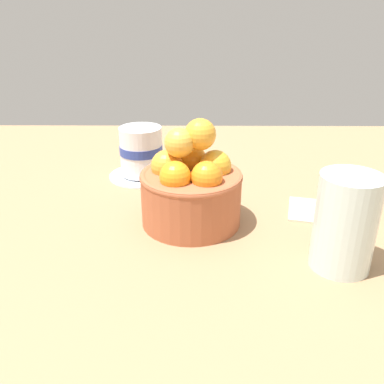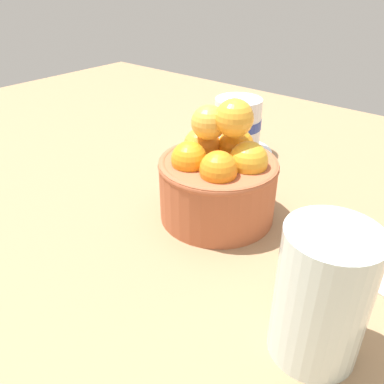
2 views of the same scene
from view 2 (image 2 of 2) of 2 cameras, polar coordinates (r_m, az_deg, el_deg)
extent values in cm
cube|color=#997551|center=(50.63, 3.48, -5.29)|extent=(154.72, 103.60, 4.12)
cylinder|color=#AD5938|center=(47.51, 3.70, 0.41)|extent=(13.90, 13.90, 7.48)
torus|color=#AD5938|center=(45.95, 3.83, 4.03)|extent=(14.10, 14.10, 1.00)
sphere|color=orange|center=(48.10, 1.44, 6.71)|extent=(4.51, 4.51, 4.51)
sphere|color=orange|center=(44.61, -0.41, 4.77)|extent=(4.15, 4.15, 4.15)
sphere|color=orange|center=(42.35, 3.84, 3.24)|extent=(4.16, 4.16, 4.16)
sphere|color=gold|center=(44.67, 8.14, 4.48)|extent=(4.48, 4.48, 4.48)
sphere|color=orange|center=(48.13, 6.35, 6.55)|extent=(4.46, 4.46, 4.46)
sphere|color=gold|center=(44.85, 2.32, 9.98)|extent=(3.99, 3.99, 3.99)
sphere|color=gold|center=(43.89, 6.13, 10.58)|extent=(4.29, 4.29, 4.29)
cylinder|color=white|center=(66.43, 6.37, 6.02)|extent=(11.87, 11.87, 0.60)
cylinder|color=white|center=(64.72, 6.59, 9.68)|extent=(7.43, 7.43, 8.46)
cylinder|color=#2D4299|center=(64.62, 6.61, 9.92)|extent=(7.59, 7.59, 1.52)
cylinder|color=silver|center=(31.95, 18.27, -14.01)|extent=(7.04, 7.04, 11.55)
camera|label=1|loc=(0.30, -90.39, 2.43)|focal=38.98mm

